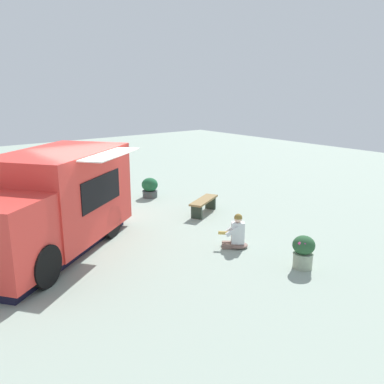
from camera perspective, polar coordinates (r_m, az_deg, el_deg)
name	(u,v)px	position (r m, az deg, el deg)	size (l,w,h in m)	color
ground_plane	(100,241)	(10.96, -12.66, -6.69)	(40.00, 40.00, 0.00)	#92A394
food_truck	(50,206)	(10.34, -19.07, -1.86)	(5.23, 4.59, 2.37)	red
person_customer	(236,235)	(10.26, 6.17, -5.90)	(0.73, 0.69, 0.87)	#7E6258
planter_flowering_near	(150,188)	(14.83, -5.88, 0.62)	(0.58, 0.58, 0.71)	#444E4C
planter_flowering_far	(303,251)	(9.38, 15.21, -7.93)	(0.49, 0.49, 0.75)	gray
plaza_bench	(204,203)	(12.85, 1.65, -1.55)	(1.44, 1.00, 0.47)	olive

